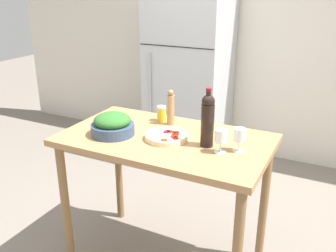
{
  "coord_description": "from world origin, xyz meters",
  "views": [
    {
      "loc": [
        0.98,
        -1.91,
        1.85
      ],
      "look_at": [
        0.0,
        0.04,
        1.01
      ],
      "focal_mm": 40.0,
      "sensor_mm": 36.0,
      "label": 1
    }
  ],
  "objects": [
    {
      "name": "wall_back",
      "position": [
        0.0,
        2.1,
        1.3
      ],
      "size": [
        6.4,
        0.08,
        2.6
      ],
      "color": "silver",
      "rests_on": "ground_plane"
    },
    {
      "name": "refrigerator",
      "position": [
        -0.58,
        1.7,
        0.89
      ],
      "size": [
        0.8,
        0.72,
        1.78
      ],
      "color": "#B7BCC1",
      "rests_on": "ground_plane"
    },
    {
      "name": "prep_counter",
      "position": [
        0.0,
        0.0,
        0.83
      ],
      "size": [
        1.29,
        0.75,
        0.95
      ],
      "color": "#A87A4C",
      "rests_on": "ground_plane"
    },
    {
      "name": "wine_bottle",
      "position": [
        0.28,
        -0.01,
        1.12
      ],
      "size": [
        0.08,
        0.08,
        0.35
      ],
      "color": "black",
      "rests_on": "prep_counter"
    },
    {
      "name": "wine_glass_near",
      "position": [
        0.38,
        -0.06,
        1.05
      ],
      "size": [
        0.07,
        0.07,
        0.14
      ],
      "color": "silver",
      "rests_on": "prep_counter"
    },
    {
      "name": "wine_glass_far",
      "position": [
        0.47,
        -0.0,
        1.05
      ],
      "size": [
        0.07,
        0.07,
        0.14
      ],
      "color": "silver",
      "rests_on": "prep_counter"
    },
    {
      "name": "pepper_mill",
      "position": [
        -0.07,
        0.22,
        1.07
      ],
      "size": [
        0.05,
        0.05,
        0.24
      ],
      "color": "#AD7F51",
      "rests_on": "prep_counter"
    },
    {
      "name": "salad_bowl",
      "position": [
        -0.32,
        -0.11,
        1.02
      ],
      "size": [
        0.27,
        0.27,
        0.14
      ],
      "color": "#384C6B",
      "rests_on": "prep_counter"
    },
    {
      "name": "homemade_pizza",
      "position": [
        0.02,
        -0.02,
        0.97
      ],
      "size": [
        0.27,
        0.27,
        0.04
      ],
      "color": "beige",
      "rests_on": "prep_counter"
    },
    {
      "name": "salt_canister",
      "position": [
        -0.16,
        0.25,
        1.01
      ],
      "size": [
        0.06,
        0.06,
        0.1
      ],
      "color": "yellow",
      "rests_on": "prep_counter"
    }
  ]
}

